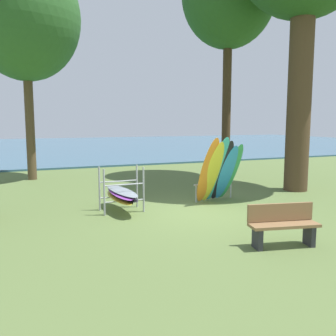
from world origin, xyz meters
TOP-DOWN VIEW (x-y plane):
  - ground_plane at (0.00, 0.00)m, footprint 80.00×80.00m
  - lake_water at (0.00, 28.93)m, footprint 80.00×36.00m
  - tree_far_left_back at (-3.95, 7.99)m, footprint 4.50×4.50m
  - leaning_board_pile at (1.22, 0.98)m, footprint 1.61×1.20m
  - board_storage_rack at (-1.89, 1.04)m, footprint 1.15×2.13m
  - park_bench at (0.34, -3.00)m, footprint 1.45×0.69m

SIDE VIEW (x-z plane):
  - ground_plane at x=0.00m, z-range 0.00..0.00m
  - lake_water at x=0.00m, z-range 0.00..0.10m
  - park_bench at x=0.34m, z-range 0.03..0.88m
  - board_storage_rack at x=-1.89m, z-range -0.13..1.12m
  - leaning_board_pile at x=1.22m, z-range -0.07..1.99m
  - tree_far_left_back at x=-3.95m, z-range 2.06..11.40m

